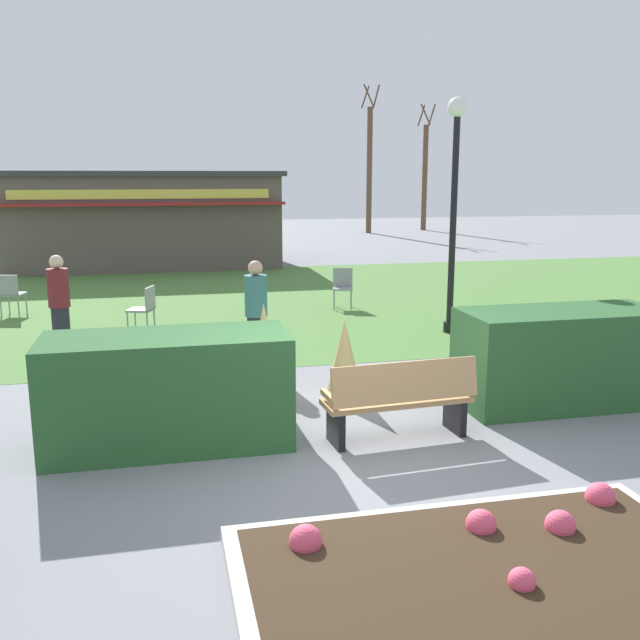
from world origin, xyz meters
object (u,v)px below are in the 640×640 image
cafe_chair_east (145,306)px  cafe_chair_north (343,285)px  park_bench (400,399)px  tree_right_bg (425,175)px  person_strolling (60,306)px  food_kiosk (145,218)px  parked_car_west_slot (69,231)px  parked_car_center_slot (202,229)px  cafe_chair_center (10,291)px  person_standing (256,315)px  lamppost_mid (454,188)px  tree_left_bg (369,168)px

cafe_chair_east → cafe_chair_north: size_ratio=1.00×
park_bench → tree_right_bg: bearing=68.4°
person_strolling → cafe_chair_north: bearing=-40.2°
food_kiosk → parked_car_west_slot: bearing=115.3°
park_bench → parked_car_center_slot: size_ratio=0.41×
park_bench → person_strolling: size_ratio=1.03×
cafe_chair_center → cafe_chair_north: bearing=-5.3°
person_strolling → person_standing: same height
lamppost_mid → cafe_chair_north: 3.86m
tree_left_bg → park_bench: bearing=-106.0°
park_bench → parked_car_west_slot: 24.44m
parked_car_center_slot → tree_left_bg: bearing=25.3°
lamppost_mid → person_strolling: 7.17m
cafe_chair_north → tree_left_bg: size_ratio=0.12×
park_bench → cafe_chair_east: (-2.88, 6.23, 0.05)m
tree_left_bg → parked_car_west_slot: bearing=-163.8°
park_bench → tree_left_bg: size_ratio=0.24×
food_kiosk → tree_right_bg: 19.08m
cafe_chair_east → parked_car_center_slot: parked_car_center_slot is taller
person_standing → cafe_chair_center: bearing=41.3°
cafe_chair_center → tree_right_bg: (17.17, 20.47, 2.42)m
parked_car_west_slot → person_standing: bearing=-75.9°
parked_car_west_slot → cafe_chair_north: bearing=-63.9°
food_kiosk → cafe_chair_center: (-2.67, -8.14, -1.01)m
cafe_chair_north → person_strolling: person_strolling is taller
cafe_chair_east → person_standing: (1.71, -3.01, 0.33)m
lamppost_mid → tree_left_bg: 23.34m
cafe_chair_east → tree_right_bg: tree_right_bg is taller
cafe_chair_north → parked_car_west_slot: (-7.69, 15.70, 0.12)m
park_bench → parked_car_west_slot: parked_car_west_slot is taller
person_strolling → tree_left_bg: size_ratio=0.23×
park_bench → parked_car_center_slot: bearing=91.9°
cafe_chair_north → tree_left_bg: bearing=71.7°
person_strolling → tree_right_bg: size_ratio=0.26×
park_bench → parked_car_west_slot: (-6.28, 23.62, 0.16)m
lamppost_mid → cafe_chair_center: lamppost_mid is taller
food_kiosk → person_strolling: (-1.16, -12.05, -0.68)m
parked_car_center_slot → food_kiosk: bearing=-107.9°
tree_right_bg → parked_car_west_slot: bearing=-163.0°
person_strolling → parked_car_west_slot: size_ratio=0.40×
cafe_chair_north → person_standing: size_ratio=0.53×
person_standing → parked_car_west_slot: 21.03m
cafe_chair_north → person_strolling: bearing=-149.7°
food_kiosk → parked_car_center_slot: food_kiosk is taller
tree_left_bg → tree_right_bg: size_ratio=1.11×
person_standing → food_kiosk: bearing=8.9°
park_bench → person_standing: bearing=109.9°
food_kiosk → tree_left_bg: size_ratio=1.19×
food_kiosk → parked_car_west_slot: size_ratio=2.06×
food_kiosk → cafe_chair_east: bearing=-89.3°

